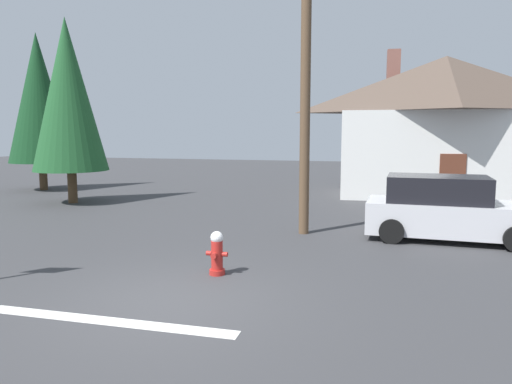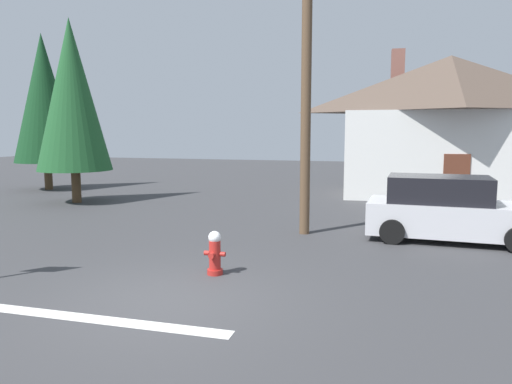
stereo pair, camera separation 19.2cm
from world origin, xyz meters
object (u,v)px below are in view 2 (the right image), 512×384
(house, at_px, (448,124))
(parked_car, at_px, (448,210))
(utility_pole, at_px, (307,57))
(fire_hydrant, at_px, (215,253))
(pine_tree_tall_left, at_px, (44,99))
(pine_tree_mid_left, at_px, (72,95))

(house, relative_size, parked_car, 2.27)
(utility_pole, height_order, parked_car, utility_pole)
(fire_hydrant, relative_size, pine_tree_tall_left, 0.12)
(fire_hydrant, distance_m, pine_tree_tall_left, 17.79)
(fire_hydrant, height_order, utility_pole, utility_pole)
(house, height_order, pine_tree_tall_left, pine_tree_tall_left)
(pine_tree_mid_left, bearing_deg, house, 23.95)
(fire_hydrant, distance_m, utility_pole, 6.32)
(utility_pole, xyz_separation_m, parked_car, (3.79, 0.24, -4.07))
(house, height_order, parked_car, house)
(utility_pole, bearing_deg, parked_car, 3.57)
(house, xyz_separation_m, pine_tree_mid_left, (-14.71, -6.53, 1.10))
(utility_pole, height_order, house, utility_pole)
(house, bearing_deg, fire_hydrant, -111.61)
(parked_car, height_order, pine_tree_tall_left, pine_tree_tall_left)
(fire_hydrant, relative_size, parked_car, 0.20)
(fire_hydrant, distance_m, parked_car, 6.68)
(pine_tree_tall_left, xyz_separation_m, pine_tree_mid_left, (4.20, -3.41, -0.17))
(utility_pole, distance_m, parked_car, 5.57)
(fire_hydrant, bearing_deg, pine_tree_mid_left, 139.51)
(fire_hydrant, relative_size, utility_pole, 0.09)
(pine_tree_tall_left, bearing_deg, pine_tree_mid_left, -39.12)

